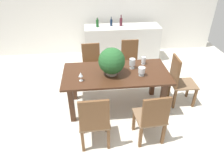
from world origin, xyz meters
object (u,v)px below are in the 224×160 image
at_px(chair_far_left, 92,63).
at_px(chair_far_right, 130,60).
at_px(wine_bottle_dark, 111,22).
at_px(flower_centerpiece, 112,61).
at_px(chair_near_right, 152,117).
at_px(wine_glass, 81,75).
at_px(kitchen_counter, 122,43).
at_px(crystal_vase_center_near, 142,70).
at_px(dining_table, 116,78).
at_px(crystal_vase_left, 132,62).
at_px(chair_near_left, 94,120).
at_px(wine_bottle_clear, 121,22).
at_px(chair_foot_end, 179,80).
at_px(wine_bottle_amber, 97,23).
at_px(crystal_vase_right, 144,60).

bearing_deg(chair_far_left, chair_far_right, -2.99).
bearing_deg(wine_bottle_dark, flower_centerpiece, -95.43).
xyz_separation_m(chair_near_right, wine_glass, (-1.06, 0.73, 0.37)).
bearing_deg(kitchen_counter, crystal_vase_center_near, -89.66).
xyz_separation_m(dining_table, crystal_vase_left, (0.31, 0.13, 0.24)).
bearing_deg(kitchen_counter, wine_bottle_dark, 164.64).
bearing_deg(chair_far_left, flower_centerpiece, -73.66).
xyz_separation_m(chair_near_left, kitchen_counter, (0.84, 3.02, -0.06)).
bearing_deg(wine_bottle_clear, chair_foot_end, -68.65).
relative_size(chair_near_right, flower_centerpiece, 1.91).
distance_m(chair_foot_end, crystal_vase_left, 0.97).
xyz_separation_m(chair_near_right, kitchen_counter, (-0.02, 3.02, -0.05)).
bearing_deg(chair_foot_end, kitchen_counter, 22.59).
bearing_deg(chair_far_right, wine_bottle_clear, 93.44).
relative_size(chair_far_left, wine_glass, 5.69).
bearing_deg(dining_table, crystal_vase_left, 22.76).
height_order(chair_far_left, chair_far_right, chair_far_right).
bearing_deg(chair_near_right, wine_bottle_amber, -82.18).
bearing_deg(dining_table, wine_bottle_amber, 96.53).
bearing_deg(chair_near_right, wine_bottle_dark, -89.02).
relative_size(chair_near_left, flower_centerpiece, 1.97).
height_order(chair_near_right, kitchen_counter, kitchen_counter).
height_order(chair_foot_end, crystal_vase_right, chair_foot_end).
height_order(chair_near_left, wine_bottle_dark, wine_bottle_dark).
relative_size(flower_centerpiece, kitchen_counter, 0.25).
relative_size(chair_near_right, chair_foot_end, 0.93).
height_order(chair_near_left, chair_near_right, chair_near_left).
height_order(chair_near_left, crystal_vase_center_near, chair_near_left).
bearing_deg(chair_foot_end, wine_glass, 98.17).
bearing_deg(chair_far_left, chair_foot_end, -33.01).
bearing_deg(chair_near_left, crystal_vase_center_near, -138.47).
xyz_separation_m(crystal_vase_right, wine_bottle_dark, (-0.43, 1.89, 0.17)).
bearing_deg(flower_centerpiece, crystal_vase_right, 26.11).
xyz_separation_m(dining_table, kitchen_counter, (0.42, 2.08, -0.18)).
distance_m(dining_table, chair_near_right, 1.04).
xyz_separation_m(chair_near_left, wine_bottle_amber, (0.19, 3.04, 0.50)).
relative_size(chair_near_right, wine_glass, 5.81).
height_order(dining_table, chair_near_left, chair_near_left).
distance_m(chair_far_right, kitchen_counter, 1.14).
relative_size(chair_near_left, wine_bottle_amber, 4.11).
height_order(chair_far_left, crystal_vase_center_near, crystal_vase_center_near).
bearing_deg(wine_bottle_clear, chair_far_right, -87.46).
distance_m(chair_near_right, flower_centerpiece, 1.15).
bearing_deg(chair_far_left, chair_near_left, -93.24).
height_order(crystal_vase_center_near, kitchen_counter, kitchen_counter).
bearing_deg(chair_far_left, crystal_vase_right, -37.07).
height_order(chair_far_left, chair_near_right, chair_near_right).
bearing_deg(wine_glass, chair_near_left, -75.30).
height_order(dining_table, flower_centerpiece, flower_centerpiece).
distance_m(dining_table, wine_bottle_amber, 2.15).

